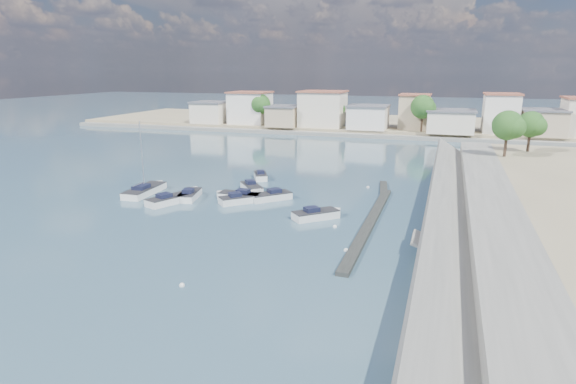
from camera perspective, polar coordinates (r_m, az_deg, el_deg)
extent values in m
plane|color=#293E52|center=(77.51, 8.03, 3.31)|extent=(400.00, 400.00, 0.00)
cube|color=slate|center=(50.10, 23.39, -2.81)|extent=(5.00, 90.00, 1.80)
cube|color=slate|center=(49.86, 18.41, -2.43)|extent=(4.17, 90.00, 2.86)
cube|color=slate|center=(41.45, 18.05, -6.53)|extent=(5.31, 3.50, 1.94)
cube|color=black|center=(47.63, 9.69, -3.57)|extent=(1.00, 26.00, 0.35)
cube|color=black|center=(61.07, 11.27, 0.32)|extent=(2.00, 8.05, 0.30)
cube|color=gray|center=(128.39, 12.34, 7.79)|extent=(160.00, 40.00, 1.40)
cube|color=slate|center=(107.71, 11.09, 6.48)|extent=(160.00, 2.50, 0.80)
cube|color=beige|center=(125.38, -9.12, 9.26)|extent=(8.00, 8.00, 5.00)
cube|color=#595960|center=(125.18, -9.17, 10.48)|extent=(8.48, 8.48, 0.35)
cube|color=white|center=(122.85, -4.49, 9.88)|extent=(9.00, 9.00, 7.50)
cube|color=#99513D|center=(122.61, -4.53, 11.71)|extent=(9.54, 9.54, 0.35)
cube|color=tan|center=(116.64, -0.47, 8.94)|extent=(7.00, 8.00, 4.50)
cube|color=#595960|center=(116.44, -0.47, 10.13)|extent=(7.42, 8.48, 0.35)
cube|color=beige|center=(115.85, 4.13, 9.74)|extent=(10.00, 9.00, 8.00)
cube|color=#99513D|center=(115.59, 4.17, 11.80)|extent=(10.60, 9.54, 0.35)
cube|color=white|center=(112.79, 9.48, 8.69)|extent=(8.50, 8.50, 5.00)
cube|color=#595960|center=(112.57, 9.53, 10.05)|extent=(9.01, 9.01, 0.35)
cube|color=tan|center=(114.55, 14.75, 9.13)|extent=(6.50, 7.50, 7.50)
cube|color=#99513D|center=(114.29, 14.88, 11.09)|extent=(6.89, 7.95, 0.35)
cube|color=beige|center=(110.46, 18.72, 7.89)|extent=(9.50, 9.00, 4.50)
cube|color=#595960|center=(110.25, 18.83, 9.14)|extent=(10.07, 9.54, 0.35)
cube|color=white|center=(113.78, 23.88, 8.48)|extent=(7.00, 8.00, 8.00)
cube|color=#99513D|center=(113.51, 24.10, 10.57)|extent=(7.42, 8.48, 0.35)
cube|color=tan|center=(112.96, 27.95, 7.24)|extent=(8.00, 9.00, 5.00)
cube|color=#595960|center=(112.74, 28.11, 8.58)|extent=(8.48, 9.54, 0.35)
cylinder|color=#38281E|center=(118.76, -3.24, 8.75)|extent=(0.44, 0.44, 3.38)
sphere|color=#1E4C19|center=(118.48, -3.26, 10.35)|extent=(4.80, 4.80, 4.80)
sphere|color=#1E4C19|center=(117.61, -2.96, 10.22)|extent=(3.60, 3.60, 3.60)
sphere|color=#1E4C19|center=(119.17, -3.52, 10.44)|extent=(3.30, 3.30, 3.30)
cylinder|color=#38281E|center=(116.35, 5.68, 8.47)|extent=(0.44, 0.44, 2.93)
sphere|color=#1E4C19|center=(116.09, 5.72, 9.89)|extent=(4.16, 4.16, 4.16)
sphere|color=#1E4C19|center=(115.43, 6.04, 9.76)|extent=(3.12, 3.12, 3.12)
sphere|color=#1E4C19|center=(116.60, 5.45, 9.98)|extent=(2.86, 2.86, 2.86)
cylinder|color=#38281E|center=(109.65, 15.55, 7.84)|extent=(0.44, 0.44, 3.60)
sphere|color=#1E4C19|center=(109.33, 15.67, 9.69)|extent=(5.12, 5.12, 5.12)
sphere|color=#1E4C19|center=(108.67, 16.16, 9.51)|extent=(3.84, 3.84, 3.84)
sphere|color=#1E4C19|center=(109.84, 15.27, 9.82)|extent=(3.52, 3.52, 3.52)
cylinder|color=#38281E|center=(113.01, 23.80, 7.22)|extent=(0.44, 0.44, 3.15)
sphere|color=#1E4C19|center=(112.73, 23.96, 8.78)|extent=(4.48, 4.48, 4.48)
sphere|color=#1E4C19|center=(112.27, 24.41, 8.61)|extent=(3.36, 3.36, 3.36)
sphere|color=#1E4C19|center=(113.07, 23.59, 8.90)|extent=(3.08, 3.08, 3.08)
cylinder|color=#38281E|center=(80.17, 24.37, 4.99)|extent=(0.44, 0.44, 3.15)
sphere|color=#1E4C19|center=(79.79, 24.60, 7.19)|extent=(4.48, 4.48, 4.48)
sphere|color=#1E4C19|center=(79.35, 25.23, 6.94)|extent=(3.36, 3.36, 3.36)
sphere|color=#1E4C19|center=(80.12, 24.08, 7.37)|extent=(3.08, 3.08, 3.08)
cylinder|color=#38281E|center=(86.58, 26.63, 5.27)|extent=(0.44, 0.44, 2.93)
sphere|color=#1E4C19|center=(86.25, 26.84, 7.17)|extent=(4.16, 4.16, 4.16)
sphere|color=#1E4C19|center=(85.87, 27.39, 6.95)|extent=(3.12, 3.12, 3.12)
sphere|color=#1E4C19|center=(86.53, 26.39, 7.32)|extent=(2.86, 2.86, 2.86)
cube|color=white|center=(57.23, -11.58, -0.48)|extent=(2.86, 4.91, 1.00)
cube|color=white|center=(59.07, -11.06, 0.01)|extent=(1.75, 1.75, 1.00)
cube|color=#262628|center=(57.10, -11.61, 0.00)|extent=(2.89, 4.92, 0.08)
cube|color=black|center=(56.62, -11.75, 0.12)|extent=(1.42, 1.61, 0.48)
cube|color=white|center=(54.46, -5.84, -1.02)|extent=(4.31, 4.25, 1.00)
cube|color=white|center=(55.08, -4.04, -0.80)|extent=(1.25, 1.25, 1.00)
cube|color=#262628|center=(54.33, -5.86, -0.51)|extent=(4.34, 4.27, 0.08)
cube|color=black|center=(54.13, -6.29, -0.32)|extent=(1.68, 1.68, 0.48)
cube|color=white|center=(55.93, -5.77, -0.60)|extent=(4.78, 1.89, 1.00)
cube|color=white|center=(56.81, -7.64, -0.42)|extent=(1.80, 1.80, 1.00)
cube|color=#262628|center=(55.80, -5.78, -0.11)|extent=(4.78, 1.92, 0.08)
cube|color=black|center=(55.55, -5.34, 0.09)|extent=(1.44, 1.14, 0.48)
cube|color=white|center=(55.58, -2.06, -0.64)|extent=(4.68, 4.72, 1.00)
cube|color=white|center=(54.78, -3.96, -0.88)|extent=(1.38, 1.38, 1.00)
cube|color=#262628|center=(55.45, -2.06, -0.14)|extent=(4.71, 4.75, 0.08)
cube|color=black|center=(55.59, -1.63, 0.16)|extent=(1.85, 1.85, 0.48)
cube|color=white|center=(55.61, -14.01, -1.06)|extent=(3.73, 5.29, 1.00)
cube|color=white|center=(56.77, -12.27, -0.64)|extent=(1.79, 1.79, 1.00)
cube|color=#262628|center=(55.48, -14.05, -0.56)|extent=(3.77, 5.30, 0.08)
cube|color=black|center=(55.16, -14.48, -0.42)|extent=(1.69, 1.83, 0.48)
cube|color=white|center=(66.26, -3.29, 1.81)|extent=(3.08, 4.08, 1.00)
cube|color=white|center=(67.84, -3.41, 2.11)|extent=(1.36, 1.36, 1.00)
cube|color=#262628|center=(66.15, -3.29, 2.23)|extent=(3.10, 4.09, 0.08)
cube|color=black|center=(65.73, -3.26, 2.37)|extent=(1.36, 1.44, 0.48)
cube|color=white|center=(59.72, -4.33, 0.39)|extent=(4.17, 4.64, 1.00)
cube|color=white|center=(57.89, -3.81, -0.05)|extent=(1.35, 1.35, 1.00)
cube|color=#262628|center=(59.60, -4.34, 0.86)|extent=(4.20, 4.67, 0.08)
cube|color=black|center=(59.98, -4.46, 1.18)|extent=(1.68, 1.73, 0.48)
cube|color=white|center=(48.66, 3.29, -2.85)|extent=(4.63, 4.50, 1.00)
cube|color=white|center=(49.59, 5.33, -2.55)|extent=(1.33, 1.33, 1.00)
cube|color=#262628|center=(48.51, 3.30, -2.28)|extent=(4.66, 4.52, 0.08)
cube|color=black|center=(48.24, 2.82, -2.08)|extent=(1.79, 1.77, 0.48)
cube|color=white|center=(60.69, -16.63, 0.05)|extent=(2.70, 6.94, 1.00)
cube|color=white|center=(63.19, -15.24, 0.70)|extent=(2.26, 2.26, 1.00)
cube|color=#262628|center=(60.58, -16.66, 0.51)|extent=(2.75, 6.94, 0.08)
cube|color=black|center=(59.96, -17.01, 0.58)|extent=(1.54, 2.13, 0.48)
cylinder|color=silver|center=(59.79, -16.93, 4.23)|extent=(0.12, 0.12, 8.00)
cylinder|color=silver|center=(59.43, -17.30, 0.89)|extent=(0.23, 2.40, 0.08)
sphere|color=white|center=(40.55, 6.89, -6.89)|extent=(0.39, 0.39, 0.39)
sphere|color=white|center=(46.28, 5.58, -4.13)|extent=(0.39, 0.39, 0.39)
sphere|color=white|center=(34.91, -12.45, -10.77)|extent=(0.39, 0.39, 0.39)
sphere|color=white|center=(51.38, 17.07, -2.83)|extent=(0.39, 0.39, 0.39)
sphere|color=white|center=(62.10, 9.46, 0.54)|extent=(0.39, 0.39, 0.39)
sphere|color=white|center=(66.29, 17.49, 0.94)|extent=(0.39, 0.39, 0.39)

